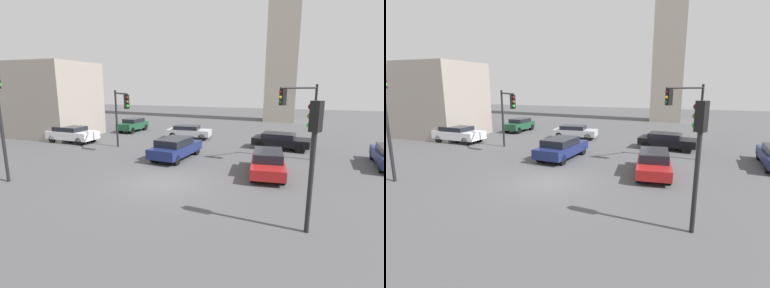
# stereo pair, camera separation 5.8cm
# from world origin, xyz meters

# --- Properties ---
(ground_plane) EXTENTS (105.73, 105.73, 0.00)m
(ground_plane) POSITION_xyz_m (0.00, 0.00, 0.00)
(ground_plane) COLOR #4C4C4F
(traffic_light_0) EXTENTS (2.34, 2.39, 5.10)m
(traffic_light_0) POSITION_xyz_m (6.61, 6.70, 3.63)
(traffic_light_0) COLOR black
(traffic_light_0) RESTS_ON ground_plane
(traffic_light_1) EXTENTS (2.64, 2.34, 4.65)m
(traffic_light_1) POSITION_xyz_m (-6.17, 5.92, 3.33)
(traffic_light_1) COLOR black
(traffic_light_1) RESTS_ON ground_plane
(traffic_light_3) EXTENTS (0.49, 0.44, 4.53)m
(traffic_light_3) POSITION_xyz_m (6.95, -2.98, 3.19)
(traffic_light_3) COLOR black
(traffic_light_3) RESTS_ON ground_plane
(car_0) EXTENTS (4.21, 2.04, 1.28)m
(car_0) POSITION_xyz_m (-3.02, 12.27, 0.70)
(car_0) COLOR #ADB2B7
(car_0) RESTS_ON ground_plane
(car_1) EXTENTS (4.56, 2.49, 1.29)m
(car_1) POSITION_xyz_m (5.48, 10.50, 0.71)
(car_1) COLOR black
(car_1) RESTS_ON ground_plane
(car_3) EXTENTS (4.56, 2.16, 1.42)m
(car_3) POSITION_xyz_m (-12.29, 7.19, 0.77)
(car_3) COLOR silver
(car_3) RESTS_ON ground_plane
(car_4) EXTENTS (2.44, 4.77, 1.47)m
(car_4) POSITION_xyz_m (-1.28, 4.94, 0.78)
(car_4) COLOR navy
(car_4) RESTS_ON ground_plane
(car_5) EXTENTS (2.21, 4.60, 1.35)m
(car_5) POSITION_xyz_m (5.09, 3.32, 0.71)
(car_5) COLOR maroon
(car_5) RESTS_ON ground_plane
(car_6) EXTENTS (1.88, 3.97, 1.43)m
(car_6) POSITION_xyz_m (-10.36, 14.39, 0.77)
(car_6) COLOR #19472D
(car_6) RESTS_ON ground_plane
(building_flank) EXTENTS (10.08, 6.37, 7.22)m
(building_flank) POSITION_xyz_m (-17.83, 9.61, 3.61)
(building_flank) COLOR gray
(building_flank) RESTS_ON ground_plane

